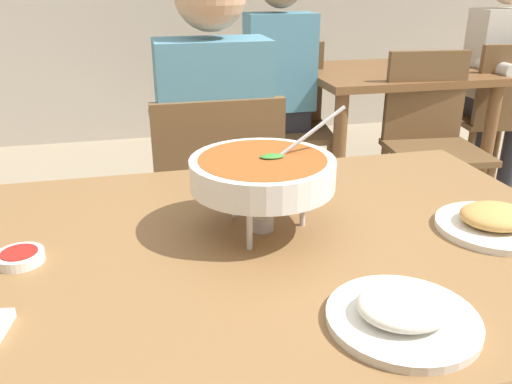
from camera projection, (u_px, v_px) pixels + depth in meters
dining_table_main at (272, 284)px, 1.12m from camera, size 1.34×0.94×0.75m
chair_diner_main at (216, 204)px, 1.86m from camera, size 0.44×0.44×0.90m
diner_main at (213, 136)px, 1.80m from camera, size 0.40×0.45×1.31m
curry_bowl at (263, 173)px, 1.09m from camera, size 0.33×0.30×0.26m
rice_plate at (403, 312)px, 0.83m from camera, size 0.24×0.24×0.06m
appetizer_plate at (494, 222)px, 1.13m from camera, size 0.24×0.24×0.06m
sauce_dish at (20, 257)px, 1.00m from camera, size 0.09×0.09×0.02m
dining_table_far at (391, 93)px, 3.06m from camera, size 1.00×0.80×0.75m
chair_bg_left at (499, 110)px, 3.11m from camera, size 0.50×0.50×0.90m
chair_bg_middle at (288, 115)px, 3.02m from camera, size 0.50×0.50×0.90m
chair_bg_right at (430, 132)px, 2.69m from camera, size 0.48×0.48×0.90m
chair_bg_corner at (277, 95)px, 3.51m from camera, size 0.46×0.46×0.90m
patron_bg_left at (502, 67)px, 3.13m from camera, size 0.40×0.45×1.31m
patron_bg_middle at (278, 75)px, 2.87m from camera, size 0.40×0.45×1.31m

